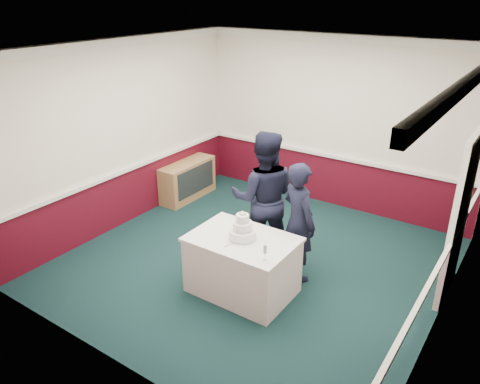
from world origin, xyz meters
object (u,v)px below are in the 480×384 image
Objects in this scene: cake_table at (242,265)px; person_woman at (298,222)px; champagne_flute at (265,250)px; sideboard at (188,180)px; cake_knife at (231,244)px; person_man at (263,198)px; wedding_cake at (242,230)px.

cake_table is 0.93m from person_woman.
champagne_flute is 1.01m from person_woman.
cake_table is (2.53, -1.91, 0.05)m from sideboard.
champagne_flute is at bearing 7.54° from cake_knife.
cake_knife is 1.02m from person_woman.
person_man is at bearing 116.46° from cake_knife.
sideboard is 0.91× the size of cake_table.
champagne_flute is 0.12× the size of person_woman.
sideboard is at bearing 155.90° from cake_knife.
cake_knife is 0.55m from champagne_flute.
person_man is (2.30, -1.05, 0.62)m from sideboard.
cake_table is 0.68× the size of person_man.
person_man reaches higher than sideboard.
champagne_flute reaches higher than cake_table.
person_woman reaches higher than sideboard.
wedding_cake is at bearing -37.11° from sideboard.
sideboard is at bearing 142.89° from cake_table.
sideboard is 3.21m from wedding_cake.
sideboard is 3.78m from champagne_flute.
cake_knife is 1.09m from person_man.
person_woman reaches higher than cake_table.
person_man is (-0.22, 0.86, 0.07)m from wedding_cake.
person_man is (-0.22, 0.86, 0.57)m from cake_table.
person_man reaches higher than champagne_flute.
wedding_cake is 1.65× the size of cake_knife.
sideboard is at bearing -55.04° from person_man.
cake_knife is 1.07× the size of champagne_flute.
person_man is 0.66m from person_woman.
champagne_flute is at bearing -29.25° from cake_table.
cake_table is at bearing 87.77° from person_woman.
champagne_flute is 1.35m from person_man.
cake_knife is at bearing 69.82° from person_man.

